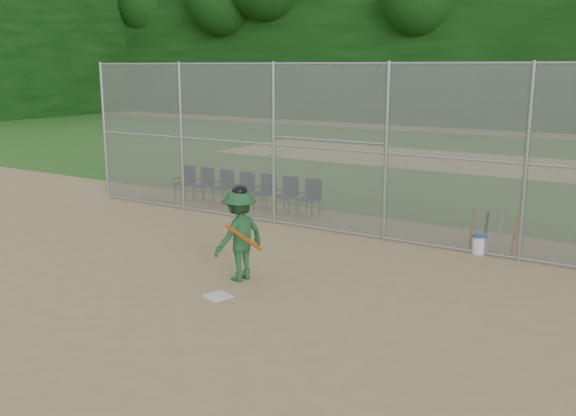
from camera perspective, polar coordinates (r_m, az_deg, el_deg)
The scene contains 16 objects.
ground at distance 11.25m, azimuth -6.88°, elevation -7.82°, with size 100.00×100.00×0.00m, color tan.
grass_strip at distance 27.27m, azimuth 17.72°, elevation 3.72°, with size 100.00×100.00×0.00m, color #275D1B.
dirt_patch_far at distance 27.27m, azimuth 17.72°, elevation 3.73°, with size 24.00×24.00×0.00m, color tan.
backstop_fence at distance 14.87m, azimuth 5.18°, elevation 5.42°, with size 16.09×0.09×4.00m.
treeline at distance 28.97m, azimuth 19.51°, elevation 15.00°, with size 81.00×60.00×11.00m.
home_plate at distance 11.23m, azimuth -6.24°, elevation -7.79°, with size 0.40×0.40×0.02m, color silver.
batter_at_plate at distance 11.83m, azimuth -4.35°, elevation -2.34°, with size 1.00×1.33×1.79m.
water_cooler at distance 14.19m, azimuth 16.66°, elevation -3.07°, with size 0.33×0.33×0.42m.
spare_bats at distance 14.44m, azimuth 17.74°, elevation -2.03°, with size 0.96×0.34×0.84m.
chair_0 at distance 19.49m, azimuth -9.21°, elevation 2.26°, with size 0.54×0.52×0.96m, color #10163D, non-canonical shape.
chair_1 at distance 19.02m, azimuth -7.57°, elevation 2.06°, with size 0.54×0.52×0.96m, color #10163D, non-canonical shape.
chair_2 at distance 18.57m, azimuth -5.85°, elevation 1.85°, with size 0.54×0.52×0.96m, color #10163D, non-canonical shape.
chair_3 at distance 18.14m, azimuth -4.04°, elevation 1.63°, with size 0.54×0.52×0.96m, color #10163D, non-canonical shape.
chair_4 at distance 17.72m, azimuth -2.15°, elevation 1.40°, with size 0.54×0.52×0.96m, color #10163D, non-canonical shape.
chair_5 at distance 17.33m, azimuth -0.17°, elevation 1.15°, with size 0.54×0.52×0.96m, color #10163D, non-canonical shape.
chair_6 at distance 16.96m, azimuth 1.90°, elevation 0.90°, with size 0.54×0.52×0.96m, color #10163D, non-canonical shape.
Camera 1 is at (6.72, -8.14, 3.89)m, focal length 40.00 mm.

